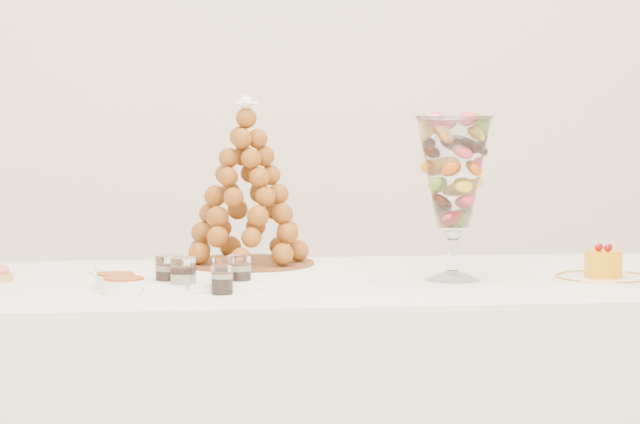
{
  "coord_description": "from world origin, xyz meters",
  "views": [
    {
      "loc": [
        -0.3,
        -3.05,
        1.28
      ],
      "look_at": [
        -0.02,
        0.22,
        0.98
      ],
      "focal_mm": 85.0,
      "sensor_mm": 36.0,
      "label": 1
    }
  ],
  "objects": [
    {
      "name": "croquembouche",
      "position": [
        -0.17,
        0.55,
        1.02
      ],
      "size": [
        0.32,
        0.32,
        0.4
      ],
      "rotation": [
        0.0,
        0.0,
        -0.14
      ],
      "color": "brown",
      "rests_on": "lace_tray"
    },
    {
      "name": "cake_plate",
      "position": [
        0.64,
        0.31,
        0.82
      ],
      "size": [
        0.22,
        0.22,
        0.01
      ],
      "primitive_type": "cylinder",
      "color": "white",
      "rests_on": "buffet_table"
    },
    {
      "name": "verrine_d",
      "position": [
        -0.32,
        0.22,
        0.85
      ],
      "size": [
        0.06,
        0.06,
        0.08
      ],
      "primitive_type": "cylinder",
      "rotation": [
        0.0,
        0.0,
        -0.05
      ],
      "color": "white",
      "rests_on": "buffet_table"
    },
    {
      "name": "ramekin_front",
      "position": [
        -0.45,
        0.21,
        0.83
      ],
      "size": [
        0.1,
        0.1,
        0.03
      ],
      "primitive_type": "cylinder",
      "color": "white",
      "rests_on": "buffet_table"
    },
    {
      "name": "ramekin_back",
      "position": [
        -0.47,
        0.3,
        0.82
      ],
      "size": [
        0.09,
        0.09,
        0.03
      ],
      "primitive_type": "cylinder",
      "color": "white",
      "rests_on": "buffet_table"
    },
    {
      "name": "verrine_a",
      "position": [
        -0.35,
        0.28,
        0.85
      ],
      "size": [
        0.06,
        0.06,
        0.07
      ],
      "primitive_type": "cylinder",
      "rotation": [
        0.0,
        0.0,
        0.07
      ],
      "color": "white",
      "rests_on": "buffet_table"
    },
    {
      "name": "verrine_b",
      "position": [
        -0.23,
        0.27,
        0.84
      ],
      "size": [
        0.06,
        0.06,
        0.07
      ],
      "primitive_type": "cylinder",
      "rotation": [
        0.0,
        0.0,
        -0.28
      ],
      "color": "white",
      "rests_on": "buffet_table"
    },
    {
      "name": "pink_tart",
      "position": [
        -0.74,
        0.43,
        0.83
      ],
      "size": [
        0.06,
        0.06,
        0.04
      ],
      "color": "tan",
      "rests_on": "buffet_table"
    },
    {
      "name": "lace_tray",
      "position": [
        -0.21,
        0.44,
        0.82
      ],
      "size": [
        0.64,
        0.56,
        0.02
      ],
      "primitive_type": "cube",
      "rotation": [
        0.0,
        0.0,
        0.33
      ],
      "color": "white",
      "rests_on": "buffet_table"
    },
    {
      "name": "mousse_cake",
      "position": [
        0.64,
        0.31,
        0.85
      ],
      "size": [
        0.09,
        0.09,
        0.08
      ],
      "color": "orange",
      "rests_on": "cake_plate"
    },
    {
      "name": "verrine_e",
      "position": [
        -0.23,
        0.19,
        0.84
      ],
      "size": [
        0.05,
        0.05,
        0.06
      ],
      "primitive_type": "cylinder",
      "rotation": [
        0.0,
        0.0,
        -0.13
      ],
      "color": "white",
      "rests_on": "buffet_table"
    },
    {
      "name": "macaron_vase",
      "position": [
        0.3,
        0.37,
        1.05
      ],
      "size": [
        0.17,
        0.17,
        0.37
      ],
      "color": "white",
      "rests_on": "buffet_table"
    },
    {
      "name": "verrine_c",
      "position": [
        -0.19,
        0.27,
        0.85
      ],
      "size": [
        0.06,
        0.06,
        0.07
      ],
      "primitive_type": "cylinder",
      "rotation": [
        0.0,
        0.0,
        -0.2
      ],
      "color": "white",
      "rests_on": "buffet_table"
    }
  ]
}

